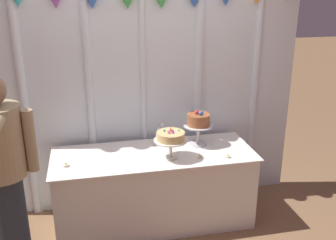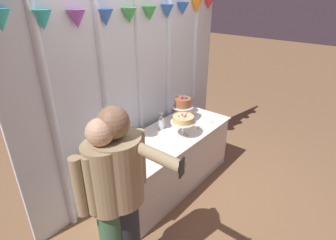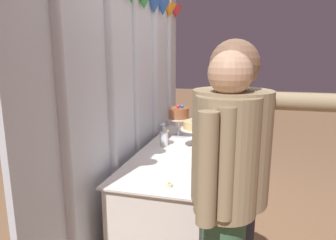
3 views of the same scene
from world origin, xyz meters
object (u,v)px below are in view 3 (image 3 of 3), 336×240
object	(u,v)px
flower_vase	(164,137)
guest_man_dark_suit	(228,199)
cake_display_nearleft	(196,126)
cake_display_nearright	(179,115)
tealight_far_left	(169,185)
guest_man_pink_jacket	(226,209)
tealight_near_right	(213,134)
cake_table	(180,187)
tealight_near_left	(205,139)

from	to	relation	value
flower_vase	guest_man_dark_suit	xyz separation A→B (m)	(-1.34, -0.71, 0.09)
cake_display_nearleft	guest_man_dark_suit	bearing A→B (deg)	-163.91
cake_display_nearright	guest_man_dark_suit	xyz separation A→B (m)	(-1.72, -0.65, -0.07)
tealight_far_left	guest_man_pink_jacket	world-z (taller)	guest_man_pink_jacket
cake_display_nearleft	flower_vase	size ratio (longest dim) A/B	1.38
tealight_far_left	guest_man_pink_jacket	xyz separation A→B (m)	(-0.54, -0.42, 0.17)
tealight_near_right	guest_man_dark_suit	world-z (taller)	guest_man_dark_suit
cake_display_nearright	tealight_far_left	size ratio (longest dim) A/B	7.07
cake_table	cake_display_nearleft	bearing A→B (deg)	-43.77
tealight_far_left	tealight_near_left	distance (m)	1.21
flower_vase	tealight_near_left	world-z (taller)	flower_vase
cake_table	cake_display_nearleft	xyz separation A→B (m)	(0.14, -0.13, 0.58)
cake_display_nearleft	cake_display_nearright	size ratio (longest dim) A/B	0.86
cake_display_nearright	guest_man_dark_suit	world-z (taller)	guest_man_dark_suit
flower_vase	guest_man_pink_jacket	bearing A→B (deg)	-153.88
cake_table	guest_man_pink_jacket	distance (m)	1.55
guest_man_pink_jacket	tealight_near_left	bearing A→B (deg)	11.02
tealight_near_left	guest_man_dark_suit	size ratio (longest dim) A/B	0.03
guest_man_dark_suit	flower_vase	bearing A→B (deg)	28.00
tealight_near_left	cake_table	bearing A→B (deg)	155.41
tealight_far_left	tealight_near_left	bearing A→B (deg)	-3.67
cake_display_nearleft	cake_display_nearright	distance (m)	0.42
flower_vase	tealight_near_right	world-z (taller)	flower_vase
tealight_near_right	tealight_far_left	bearing A→B (deg)	175.13
tealight_far_left	tealight_near_left	world-z (taller)	same
cake_table	cake_display_nearleft	size ratio (longest dim) A/B	6.19
cake_table	cake_display_nearright	world-z (taller)	cake_display_nearright
guest_man_dark_suit	guest_man_pink_jacket	xyz separation A→B (m)	(-0.11, 0.00, 0.00)
guest_man_dark_suit	guest_man_pink_jacket	world-z (taller)	guest_man_dark_suit
flower_vase	tealight_near_left	bearing A→B (deg)	-50.32
tealight_far_left	guest_man_dark_suit	world-z (taller)	guest_man_dark_suit
tealight_near_left	tealight_near_right	bearing A→B (deg)	-10.45
tealight_near_right	guest_man_dark_suit	xyz separation A→B (m)	(-1.90, -0.30, 0.16)
flower_vase	guest_man_pink_jacket	size ratio (longest dim) A/B	0.14
guest_man_pink_jacket	guest_man_dark_suit	bearing A→B (deg)	-1.86
cake_display_nearleft	tealight_far_left	xyz separation A→B (m)	(-0.95, 0.02, -0.20)
cake_table	tealight_near_left	xyz separation A→B (m)	(0.40, -0.18, 0.38)
cake_table	tealight_near_right	xyz separation A→B (m)	(0.66, -0.23, 0.38)
tealight_near_right	guest_man_pink_jacket	size ratio (longest dim) A/B	0.03
cake_display_nearleft	tealight_far_left	distance (m)	0.97
cake_display_nearleft	tealight_near_right	distance (m)	0.57
tealight_near_right	cake_display_nearleft	bearing A→B (deg)	169.06
tealight_far_left	cake_display_nearright	bearing A→B (deg)	10.19
cake_table	tealight_near_right	bearing A→B (deg)	-19.33
cake_table	cake_display_nearleft	world-z (taller)	cake_display_nearleft
flower_vase	tealight_near_left	xyz separation A→B (m)	(0.31, -0.37, -0.08)
cake_display_nearleft	cake_table	bearing A→B (deg)	136.23
flower_vase	guest_man_dark_suit	size ratio (longest dim) A/B	0.13
flower_vase	tealight_near_right	xyz separation A→B (m)	(0.56, -0.42, -0.08)
guest_man_pink_jacket	tealight_near_right	bearing A→B (deg)	8.31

